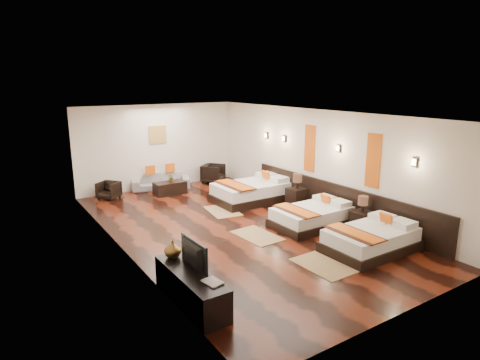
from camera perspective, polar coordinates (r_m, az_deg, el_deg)
floor at (r=10.30m, az=-0.90°, el=-6.53°), size 5.50×9.50×0.01m
ceiling at (r=9.70m, az=-0.96°, el=9.20°), size 5.50×9.50×0.01m
back_wall at (r=14.09m, az=-11.33°, el=4.58°), size 5.50×0.01×2.80m
left_wall at (r=8.80m, az=-16.26°, el=-1.07°), size 0.01×9.50×2.80m
right_wall at (r=11.58m, az=10.68°, el=2.69°), size 0.01×9.50×2.80m
headboard_panel at (r=11.22m, az=13.13°, el=-2.77°), size 0.08×6.60×0.90m
bed_near at (r=9.29m, az=17.78°, el=-7.80°), size 1.99×1.25×0.76m
bed_mid at (r=10.45m, az=10.03°, el=-4.96°), size 1.97×1.24×0.75m
bed_far at (r=12.40m, az=1.73°, el=-1.58°), size 2.29×1.44×0.87m
nightstand_a at (r=10.36m, az=16.54°, el=-5.19°), size 0.44×0.44×0.88m
nightstand_b at (r=11.94m, az=7.91°, el=-2.10°), size 0.49×0.49×0.97m
jute_mat_near at (r=8.42m, az=11.40°, el=-11.55°), size 0.77×1.22×0.01m
jute_mat_mid at (r=9.75m, az=2.38°, el=-7.71°), size 0.82×1.24×0.01m
jute_mat_far at (r=11.52m, az=-2.44°, el=-4.30°), size 0.92×1.30×0.01m
tv_console at (r=6.95m, az=-6.82°, el=-14.59°), size 0.50×1.80×0.55m
tv at (r=6.84m, az=-7.03°, el=-10.25°), size 0.12×0.84×0.48m
book at (r=6.39m, az=-4.68°, el=-14.26°), size 0.28×0.35×0.03m
figurine at (r=7.32m, az=-9.32°, el=-9.41°), size 0.32×0.32×0.31m
sofa at (r=14.01m, az=-10.93°, el=-0.16°), size 2.00×1.32×0.54m
armchair_left at (r=13.26m, az=-17.76°, el=-1.37°), size 0.82×0.82×0.54m
armchair_right at (r=14.65m, az=-3.73°, el=0.90°), size 1.01×1.01×0.66m
coffee_table at (r=13.36m, az=-9.70°, el=-1.10°), size 1.01×0.51×0.40m
table_plant at (r=13.35m, az=-9.51°, el=0.38°), size 0.25×0.22×0.27m
orange_panel_a at (r=10.25m, az=18.00°, el=2.56°), size 0.04×0.40×1.30m
orange_panel_b at (r=11.73m, az=9.66°, el=4.36°), size 0.04×0.40×1.30m
sconce_near at (r=9.57m, az=23.07°, el=2.30°), size 0.07×0.12×0.18m
sconce_mid at (r=10.92m, az=13.50°, el=4.29°), size 0.07×0.12×0.18m
sconce_far at (r=12.51m, az=6.17°, el=5.74°), size 0.07×0.12×0.18m
sconce_lounge at (r=13.21m, az=3.70°, el=6.20°), size 0.07×0.12×0.18m
gold_artwork at (r=14.01m, az=-11.37°, el=6.19°), size 0.60×0.04×0.60m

